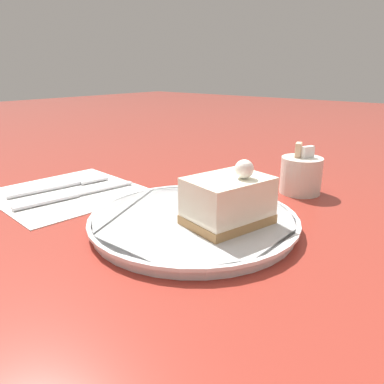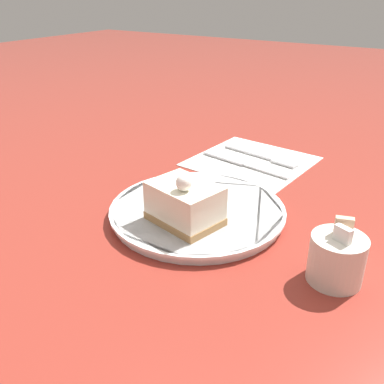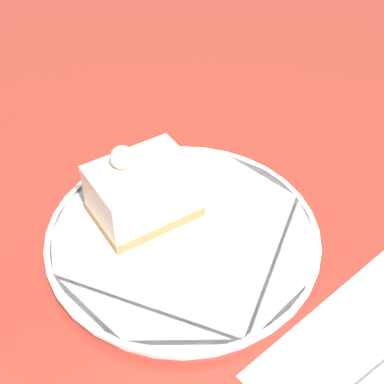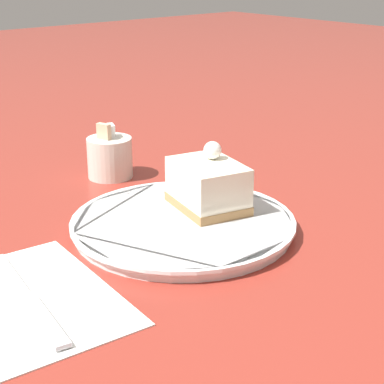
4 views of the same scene
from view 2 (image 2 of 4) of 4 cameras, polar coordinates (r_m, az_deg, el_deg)
ground_plane at (r=0.66m, az=-0.33°, el=-2.05°), size 4.00×4.00×0.00m
plate at (r=0.63m, az=0.72°, el=-2.53°), size 0.26×0.26×0.02m
cake_slice at (r=0.58m, az=-0.97°, el=-1.50°), size 0.09×0.11×0.08m
napkin at (r=0.83m, az=7.96°, el=4.09°), size 0.22×0.22×0.00m
fork at (r=0.85m, az=9.81°, el=4.61°), size 0.04×0.17×0.00m
knife at (r=0.82m, az=5.92°, el=4.06°), size 0.04×0.19×0.00m
sugar_bowl at (r=0.52m, az=18.74°, el=-8.38°), size 0.06×0.06×0.08m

